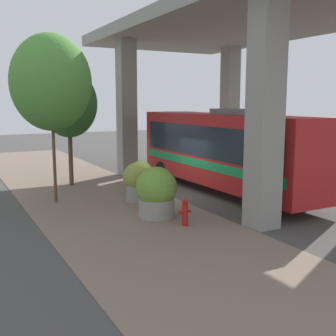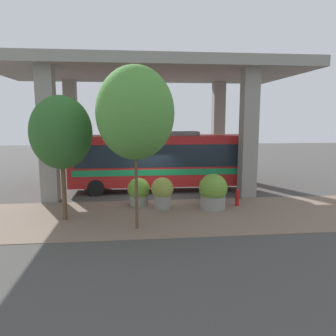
{
  "view_description": "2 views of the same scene",
  "coord_description": "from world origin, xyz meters",
  "px_view_note": "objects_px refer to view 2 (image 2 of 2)",
  "views": [
    {
      "loc": [
        -8.55,
        -16.07,
        4.09
      ],
      "look_at": [
        0.61,
        1.03,
        1.03
      ],
      "focal_mm": 45.0,
      "sensor_mm": 36.0,
      "label": 1
    },
    {
      "loc": [
        -18.08,
        1.0,
        4.65
      ],
      "look_at": [
        -1.24,
        -0.77,
        2.05
      ],
      "focal_mm": 35.0,
      "sensor_mm": 36.0,
      "label": 2
    }
  ],
  "objects_px": {
    "planter_front": "(213,192)",
    "street_tree_far": "(135,113)",
    "street_tree_near": "(61,133)",
    "fire_hydrant": "(237,198)",
    "planter_middle": "(139,192)",
    "bus": "(159,159)",
    "planter_back": "(162,192)"
  },
  "relations": [
    {
      "from": "bus",
      "to": "planter_front",
      "type": "height_order",
      "value": "bus"
    },
    {
      "from": "bus",
      "to": "fire_hydrant",
      "type": "xyz_separation_m",
      "value": [
        -4.25,
        -3.81,
        -1.58
      ]
    },
    {
      "from": "planter_front",
      "to": "street_tree_far",
      "type": "xyz_separation_m",
      "value": [
        -2.65,
        3.93,
        3.94
      ]
    },
    {
      "from": "bus",
      "to": "planter_back",
      "type": "bearing_deg",
      "value": 177.69
    },
    {
      "from": "planter_middle",
      "to": "street_tree_near",
      "type": "relative_size",
      "value": 0.26
    },
    {
      "from": "planter_back",
      "to": "bus",
      "type": "bearing_deg",
      "value": -2.31
    },
    {
      "from": "planter_middle",
      "to": "street_tree_far",
      "type": "height_order",
      "value": "street_tree_far"
    },
    {
      "from": "street_tree_near",
      "to": "fire_hydrant",
      "type": "bearing_deg",
      "value": -80.49
    },
    {
      "from": "planter_middle",
      "to": "planter_back",
      "type": "relative_size",
      "value": 0.92
    },
    {
      "from": "planter_middle",
      "to": "street_tree_near",
      "type": "distance_m",
      "value": 5.2
    },
    {
      "from": "street_tree_near",
      "to": "planter_front",
      "type": "bearing_deg",
      "value": -81.32
    },
    {
      "from": "bus",
      "to": "planter_front",
      "type": "distance_m",
      "value": 5.32
    },
    {
      "from": "bus",
      "to": "planter_front",
      "type": "relative_size",
      "value": 6.07
    },
    {
      "from": "planter_front",
      "to": "street_tree_far",
      "type": "height_order",
      "value": "street_tree_far"
    },
    {
      "from": "bus",
      "to": "street_tree_near",
      "type": "distance_m",
      "value": 7.7
    },
    {
      "from": "fire_hydrant",
      "to": "street_tree_far",
      "type": "bearing_deg",
      "value": 119.3
    },
    {
      "from": "planter_front",
      "to": "planter_back",
      "type": "height_order",
      "value": "planter_front"
    },
    {
      "from": "planter_middle",
      "to": "street_tree_near",
      "type": "height_order",
      "value": "street_tree_near"
    },
    {
      "from": "fire_hydrant",
      "to": "street_tree_far",
      "type": "height_order",
      "value": "street_tree_far"
    },
    {
      "from": "planter_front",
      "to": "planter_back",
      "type": "bearing_deg",
      "value": 81.68
    },
    {
      "from": "bus",
      "to": "street_tree_far",
      "type": "xyz_separation_m",
      "value": [
        -7.25,
        1.52,
        2.78
      ]
    },
    {
      "from": "fire_hydrant",
      "to": "planter_front",
      "type": "relative_size",
      "value": 0.5
    },
    {
      "from": "planter_front",
      "to": "planter_back",
      "type": "xyz_separation_m",
      "value": [
        0.38,
        2.58,
        -0.05
      ]
    },
    {
      "from": "fire_hydrant",
      "to": "planter_middle",
      "type": "relative_size",
      "value": 0.62
    },
    {
      "from": "planter_back",
      "to": "street_tree_near",
      "type": "xyz_separation_m",
      "value": [
        -1.48,
        4.63,
        3.15
      ]
    },
    {
      "from": "planter_front",
      "to": "planter_middle",
      "type": "relative_size",
      "value": 1.23
    },
    {
      "from": "planter_middle",
      "to": "street_tree_far",
      "type": "relative_size",
      "value": 0.22
    },
    {
      "from": "planter_middle",
      "to": "street_tree_far",
      "type": "distance_m",
      "value": 5.54
    },
    {
      "from": "bus",
      "to": "planter_back",
      "type": "height_order",
      "value": "bus"
    },
    {
      "from": "street_tree_far",
      "to": "planter_middle",
      "type": "bearing_deg",
      "value": -2.15
    },
    {
      "from": "street_tree_near",
      "to": "planter_middle",
      "type": "bearing_deg",
      "value": -57.25
    },
    {
      "from": "bus",
      "to": "street_tree_far",
      "type": "distance_m",
      "value": 7.91
    }
  ]
}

